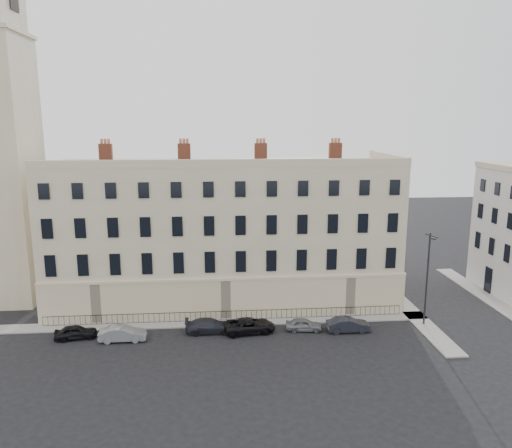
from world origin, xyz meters
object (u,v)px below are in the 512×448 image
(car_d, at_px, (249,326))
(car_b, at_px, (123,334))
(streetlamp, at_px, (427,275))
(car_a, at_px, (76,332))
(car_f, at_px, (348,325))
(car_c, at_px, (210,326))
(car_e, at_px, (304,325))

(car_d, bearing_deg, car_b, 86.91)
(car_d, bearing_deg, streetlamp, -96.77)
(car_a, height_order, car_f, car_f)
(car_b, bearing_deg, car_a, 78.53)
(car_c, xyz_separation_m, car_f, (12.90, -0.89, 0.01))
(car_f, bearing_deg, car_e, 82.38)
(car_b, height_order, car_f, car_b)
(car_a, height_order, car_e, car_a)
(car_e, xyz_separation_m, car_f, (4.08, -0.57, 0.08))
(car_a, distance_m, car_c, 12.06)
(streetlamp, bearing_deg, car_f, 169.77)
(car_f, bearing_deg, car_a, 89.03)
(car_d, bearing_deg, car_e, -97.29)
(car_a, distance_m, streetlamp, 32.89)
(car_a, relative_size, car_e, 1.06)
(car_b, xyz_separation_m, streetlamp, (28.28, 0.95, 4.39))
(car_a, distance_m, car_b, 4.38)
(car_d, height_order, car_f, car_d)
(car_b, relative_size, car_d, 0.85)
(car_b, height_order, car_d, car_b)
(streetlamp, bearing_deg, car_b, 166.43)
(car_a, height_order, streetlamp, streetlamp)
(car_e, height_order, car_f, car_f)
(car_b, distance_m, car_c, 7.84)
(car_b, relative_size, streetlamp, 0.45)
(car_c, height_order, streetlamp, streetlamp)
(car_f, bearing_deg, car_b, 90.99)
(car_b, bearing_deg, car_c, -82.56)
(car_b, xyz_separation_m, car_f, (20.66, 0.25, -0.01))
(car_e, distance_m, streetlamp, 12.54)
(car_a, height_order, car_d, car_d)
(car_e, bearing_deg, car_d, 96.92)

